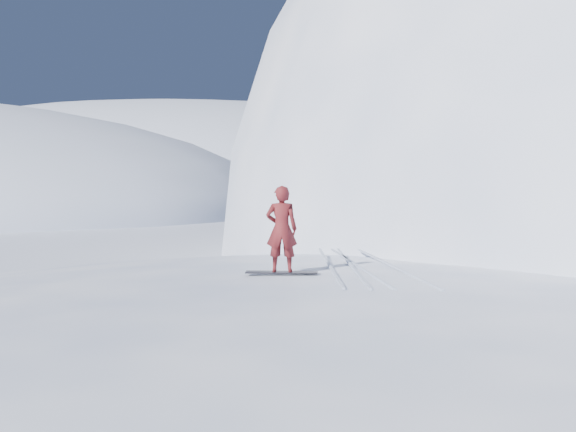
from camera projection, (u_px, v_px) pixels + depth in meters
name	position (u px, v px, depth m)	size (l,w,h in m)	color
near_ridge	(437.00, 411.00, 11.97)	(36.00, 28.00, 4.80)	white
far_ridge_c	(164.00, 197.00, 123.18)	(140.00, 90.00, 36.00)	white
wind_bumps	(352.00, 425.00, 11.30)	(16.00, 14.40, 1.00)	white
snowboard	(282.00, 272.00, 13.08)	(1.48, 0.28, 0.02)	black
snowboarder	(282.00, 229.00, 13.03)	(0.64, 0.42, 1.75)	maroon
board_tracks	(357.00, 264.00, 14.15)	(2.69, 5.94, 0.04)	silver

